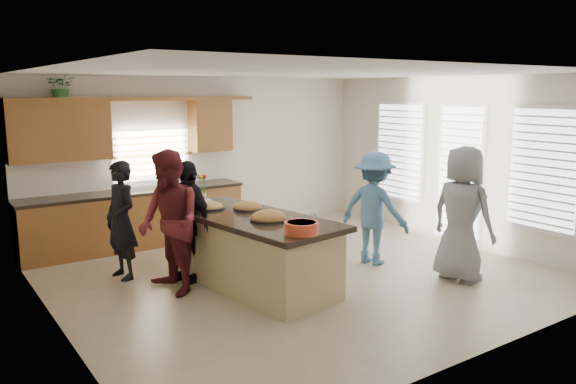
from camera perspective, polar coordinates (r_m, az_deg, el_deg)
floor at (r=8.04m, az=1.32°, el=-8.31°), size 6.50×6.50×0.00m
room_shell at (r=7.65m, az=1.38°, el=5.30°), size 6.52×6.02×2.81m
back_cabinetry at (r=9.54m, az=-15.65°, el=-0.07°), size 4.08×0.66×2.46m
right_wall_glazing at (r=9.85m, az=17.21°, el=2.70°), size 0.06×4.00×2.25m
island at (r=7.51m, az=-3.85°, el=-6.09°), size 1.51×2.83×0.95m
platter_front at (r=7.09m, az=-1.99°, el=-2.67°), size 0.50×0.50×0.20m
platter_mid at (r=7.74m, az=-4.11°, el=-1.58°), size 0.42×0.42×0.17m
platter_back at (r=7.82m, az=-7.82°, el=-1.52°), size 0.37×0.37×0.15m
salad_bowl at (r=6.41m, az=1.38°, el=-3.60°), size 0.40×0.40×0.14m
clear_cup at (r=6.98m, az=2.54°, el=-2.66°), size 0.09×0.09×0.11m
plate_stack at (r=8.22m, az=-8.59°, el=-0.97°), size 0.24×0.24×0.05m
flower_vase at (r=8.19m, az=-8.70°, el=0.44°), size 0.14×0.14×0.42m
potted_plant at (r=9.22m, az=-22.03°, el=9.93°), size 0.48×0.44×0.45m
woman_left_back at (r=8.00m, az=-16.60°, el=-2.77°), size 0.49×0.66×1.63m
woman_left_mid at (r=7.24m, az=-11.94°, el=-3.07°), size 0.76×0.94×1.84m
woman_left_front at (r=7.70m, az=-10.09°, el=-2.93°), size 0.53×1.01×1.65m
woman_right_back at (r=8.42m, az=8.76°, el=-1.64°), size 0.93×1.23×1.68m
woman_right_front at (r=7.92m, az=17.27°, el=-2.15°), size 0.68×0.96×1.85m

